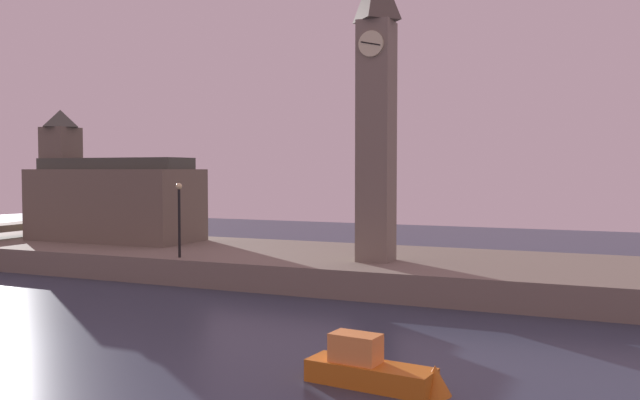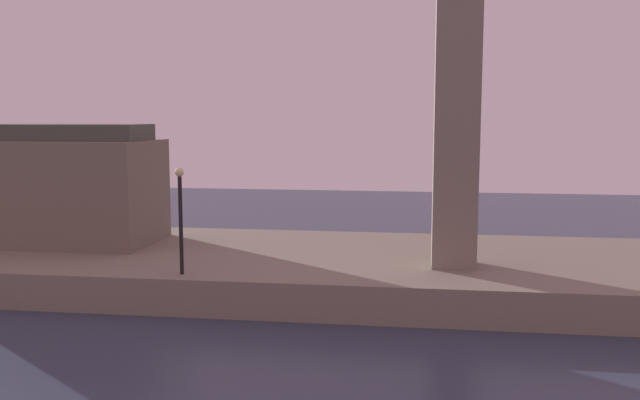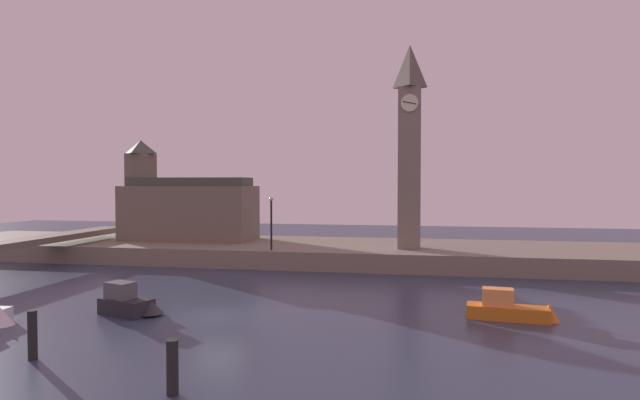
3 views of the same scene
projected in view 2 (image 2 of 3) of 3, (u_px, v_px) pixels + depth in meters
far_embankment at (248, 266)px, 32.57m from camera, size 70.00×12.00×1.50m
clock_tower at (458, 59)px, 28.20m from camera, size 2.00×2.06×16.63m
parliament_hall at (24, 181)px, 34.77m from camera, size 12.30×5.32×9.50m
streetlamp at (180, 209)px, 27.43m from camera, size 0.36×0.36×4.29m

